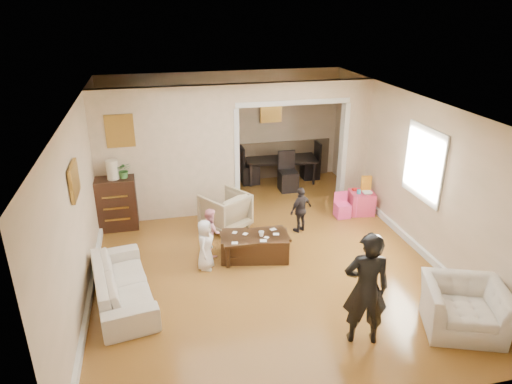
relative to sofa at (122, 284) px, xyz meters
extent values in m
plane|color=#A6732A|center=(2.24, 0.90, -0.27)|extent=(7.00, 7.00, 0.00)
cube|color=beige|center=(0.86, 2.70, 1.03)|extent=(2.75, 0.18, 2.60)
cube|color=beige|center=(4.71, 2.70, 1.03)|extent=(0.55, 0.18, 2.60)
cube|color=beige|center=(3.34, 2.70, 2.15)|extent=(2.22, 0.18, 0.35)
cube|color=white|center=(4.97, 0.50, 1.28)|extent=(0.03, 0.95, 1.10)
cube|color=brown|center=(0.04, 2.60, 1.58)|extent=(0.45, 0.03, 0.55)
cube|color=brown|center=(-0.47, 0.30, 1.53)|extent=(0.03, 0.55, 0.40)
cube|color=brown|center=(3.34, 4.34, 1.43)|extent=(0.45, 0.03, 0.55)
imported|color=white|center=(0.00, 0.00, 0.00)|extent=(1.03, 1.97, 0.55)
imported|color=tan|center=(1.83, 1.95, 0.08)|extent=(1.06, 1.07, 0.71)
imported|color=white|center=(4.41, -1.65, 0.05)|extent=(1.25, 1.17, 0.65)
cube|color=black|center=(-0.16, 2.40, 0.23)|extent=(0.73, 0.41, 1.01)
cylinder|color=beige|center=(-0.16, 2.40, 0.91)|extent=(0.22, 0.22, 0.36)
imported|color=#397233|center=(0.04, 2.40, 0.89)|extent=(0.28, 0.24, 0.31)
cube|color=#3C2213|center=(2.13, 0.74, -0.06)|extent=(1.21, 0.77, 0.42)
imported|color=white|center=(2.23, 0.69, 0.19)|extent=(0.11, 0.11, 0.09)
cube|color=#DD3A63|center=(4.65, 1.99, -0.05)|extent=(0.54, 0.54, 0.45)
cube|color=yellow|center=(4.77, 2.09, 0.33)|extent=(0.21, 0.10, 0.30)
cylinder|color=teal|center=(4.55, 1.94, 0.22)|extent=(0.08, 0.08, 0.08)
cube|color=red|center=(4.53, 2.11, 0.20)|extent=(0.09, 0.07, 0.05)
imported|color=white|center=(4.70, 1.87, 0.20)|extent=(0.23, 0.23, 0.05)
imported|color=black|center=(3.54, 4.12, 0.02)|extent=(1.77, 1.14, 0.58)
imported|color=black|center=(3.01, -1.57, 0.50)|extent=(0.64, 0.50, 1.55)
imported|color=white|center=(1.28, 0.59, 0.15)|extent=(0.41, 0.49, 0.85)
imported|color=pink|center=(1.43, 1.04, 0.14)|extent=(0.37, 0.45, 0.84)
imported|color=black|center=(3.18, 1.49, 0.17)|extent=(0.56, 0.44, 0.89)
cube|color=white|center=(1.76, 0.56, 0.15)|extent=(0.12, 0.10, 0.00)
cube|color=white|center=(2.49, 0.70, 0.15)|extent=(0.11, 0.10, 0.00)
cube|color=white|center=(2.49, 0.88, 0.15)|extent=(0.12, 0.11, 0.00)
cube|color=white|center=(2.31, 0.63, 0.15)|extent=(0.10, 0.09, 0.00)
cube|color=white|center=(2.23, 0.53, 0.15)|extent=(0.12, 0.11, 0.00)
cube|color=white|center=(1.82, 0.91, 0.15)|extent=(0.10, 0.11, 0.00)
cube|color=white|center=(1.99, 0.83, 0.15)|extent=(0.11, 0.12, 0.00)
camera|label=1|loc=(0.63, -5.90, 3.80)|focal=32.32mm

